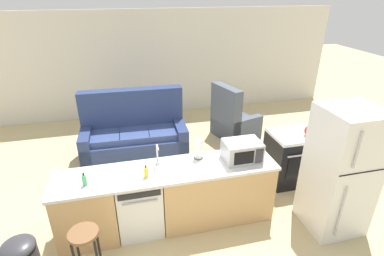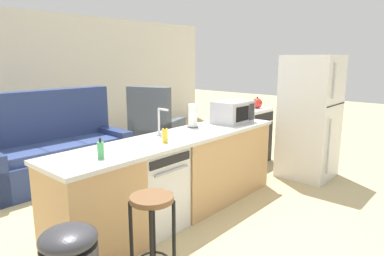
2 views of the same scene
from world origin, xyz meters
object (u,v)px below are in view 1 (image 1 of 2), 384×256
dish_soap_bottle (84,180)px  couch (134,135)px  stove_range (291,157)px  refrigerator (340,171)px  microwave (242,151)px  kettle (310,131)px  armchair (232,122)px  paper_towel_roll (199,149)px  bar_stool (86,247)px  dishwasher (140,203)px  soap_bottle (146,172)px

dish_soap_bottle → couch: (0.70, 2.25, -0.58)m
couch → stove_range: bearing=-32.4°
refrigerator → microwave: size_ratio=3.52×
refrigerator → microwave: refrigerator is taller
stove_range → kettle: bearing=-36.7°
couch → refrigerator: bearing=-47.0°
armchair → refrigerator: bearing=-82.7°
stove_range → couch: bearing=147.6°
stove_range → microwave: bearing=-154.7°
paper_towel_roll → kettle: paper_towel_roll is taller
bar_stool → armchair: (2.85, 3.07, -0.19)m
dishwasher → paper_towel_roll: (0.87, 0.19, 0.62)m
bar_stool → couch: size_ratio=0.37×
paper_towel_roll → bar_stool: bearing=-148.8°
dishwasher → dish_soap_bottle: (-0.62, -0.10, 0.55)m
refrigerator → soap_bottle: (-2.49, 0.44, 0.09)m
paper_towel_roll → couch: size_ratio=0.14×
bar_stool → kettle: bearing=18.6°
soap_bottle → dish_soap_bottle: bearing=179.3°
couch → armchair: 2.16m
soap_bottle → kettle: 2.71m
paper_towel_roll → refrigerator: bearing=-23.1°
microwave → paper_towel_roll: bearing=161.5°
kettle → soap_bottle: bearing=-168.7°
stove_range → soap_bottle: soap_bottle is taller
dish_soap_bottle → couch: 2.43m
dishwasher → stove_range: 2.66m
couch → armchair: (2.15, 0.20, -0.04)m
dish_soap_bottle → soap_bottle: bearing=-0.7°
armchair → kettle: bearing=-74.3°
stove_range → refrigerator: refrigerator is taller
microwave → bar_stool: microwave is taller
microwave → bar_stool: size_ratio=0.68×
bar_stool → stove_range: bearing=21.5°
dishwasher → microwave: microwave is taller
kettle → armchair: 2.10m
bar_stool → dish_soap_bottle: bearing=89.7°
refrigerator → kettle: 0.99m
refrigerator → soap_bottle: size_ratio=10.01×
microwave → kettle: microwave is taller
soap_bottle → couch: (-0.04, 2.26, -0.58)m
dishwasher → dish_soap_bottle: 0.84m
bar_stool → dishwasher: bearing=49.0°
kettle → couch: 3.25m
kettle → couch: bearing=147.3°
refrigerator → kettle: size_ratio=8.59×
microwave → couch: couch is taller
paper_towel_roll → bar_stool: 1.82m
kettle → paper_towel_roll: bearing=-172.9°
bar_stool → couch: (0.70, 2.87, -0.14)m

